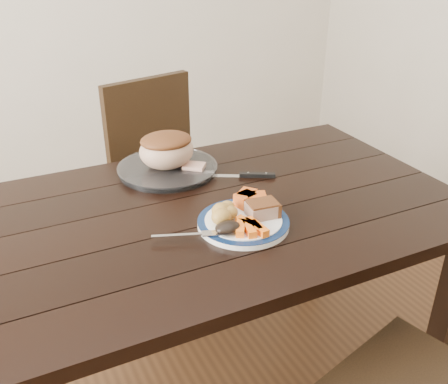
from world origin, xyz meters
name	(u,v)px	position (x,y,z in m)	size (l,w,h in m)	color
dining_table	(198,237)	(0.00, 0.00, 0.66)	(1.62, 0.93, 0.75)	black
chair_far	(165,174)	(0.17, 0.74, 0.52)	(0.50, 0.51, 0.93)	black
dinner_plate	(243,223)	(0.08, -0.14, 0.76)	(0.26, 0.26, 0.02)	white
plate_rim	(243,220)	(0.08, -0.14, 0.77)	(0.26, 0.26, 0.02)	#0D1F42
serving_platter	(168,169)	(0.02, 0.29, 0.76)	(0.33, 0.33, 0.02)	white
pork_slice	(262,210)	(0.14, -0.14, 0.79)	(0.08, 0.07, 0.04)	#A67C65
roasted_potatoes	(224,212)	(0.03, -0.12, 0.79)	(0.09, 0.09, 0.05)	gold
carrot_batons	(250,227)	(0.07, -0.20, 0.78)	(0.08, 0.11, 0.02)	orange
pumpkin_wedges	(250,199)	(0.14, -0.07, 0.79)	(0.09, 0.09, 0.04)	#E65719
dark_mushroom	(228,228)	(0.01, -0.18, 0.79)	(0.07, 0.05, 0.03)	black
fork	(191,235)	(-0.08, -0.15, 0.77)	(0.17, 0.08, 0.00)	silver
roast_joint	(167,151)	(0.02, 0.29, 0.83)	(0.19, 0.16, 0.12)	tan
cut_slice	(194,167)	(0.10, 0.23, 0.78)	(0.07, 0.06, 0.02)	tan
carving_knife	(245,175)	(0.24, 0.13, 0.76)	(0.29, 0.17, 0.01)	silver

